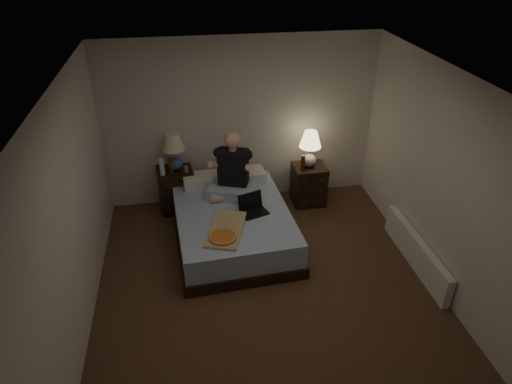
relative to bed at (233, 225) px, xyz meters
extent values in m
cube|color=brown|center=(0.29, -1.09, -0.24)|extent=(4.00, 4.50, 0.00)
cube|color=white|center=(0.29, -1.09, 2.26)|extent=(4.00, 4.50, 0.00)
cube|color=silver|center=(0.29, 1.16, 1.01)|extent=(4.00, 0.00, 2.50)
cube|color=silver|center=(-1.71, -1.09, 1.01)|extent=(0.00, 4.50, 2.50)
cube|color=silver|center=(2.29, -1.09, 1.01)|extent=(0.00, 4.50, 2.50)
cube|color=#6286C4|center=(0.00, 0.00, 0.00)|extent=(1.59, 2.05, 0.49)
cube|color=black|center=(-0.73, 0.96, 0.08)|extent=(0.56, 0.52, 0.66)
cube|color=black|center=(1.27, 0.79, 0.07)|extent=(0.49, 0.44, 0.63)
cylinder|color=white|center=(-0.90, 0.82, 0.54)|extent=(0.07, 0.07, 0.25)
cylinder|color=#9F9F9A|center=(-0.57, 0.83, 0.46)|extent=(0.07, 0.07, 0.10)
cylinder|color=#57250C|center=(-0.77, 0.86, 0.53)|extent=(0.06, 0.06, 0.23)
cylinder|color=#521A0B|center=(1.14, 0.72, 0.50)|extent=(0.06, 0.06, 0.23)
cube|color=white|center=(2.22, -0.90, -0.04)|extent=(0.10, 1.60, 0.40)
camera|label=1|loc=(-0.52, -5.06, 3.54)|focal=32.00mm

